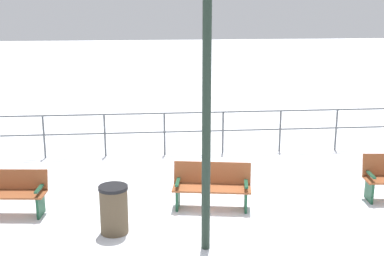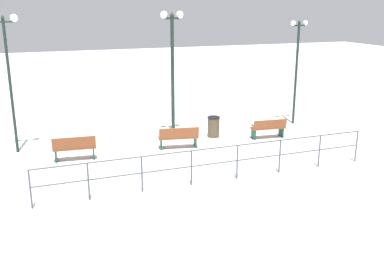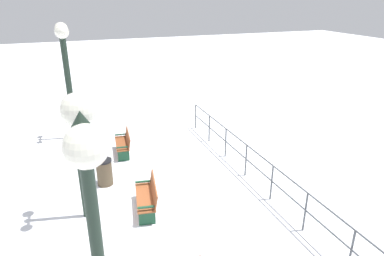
# 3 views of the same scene
# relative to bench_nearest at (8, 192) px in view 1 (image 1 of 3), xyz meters

# --- Properties ---
(ground_plane) EXTENTS (80.00, 80.00, 0.00)m
(ground_plane) POSITION_rel_bench_nearest_xyz_m (0.11, 3.98, -0.45)
(ground_plane) COLOR white
(ground_plane) RESTS_ON ground
(bench_nearest) EXTENTS (0.67, 1.51, 0.86)m
(bench_nearest) POSITION_rel_bench_nearest_xyz_m (0.00, 0.00, 0.00)
(bench_nearest) COLOR brown
(bench_nearest) RESTS_ON ground
(bench_second) EXTENTS (0.81, 1.63, 0.90)m
(bench_second) POSITION_rel_bench_nearest_xyz_m (0.03, 4.00, 0.01)
(bench_second) COLOR brown
(bench_second) RESTS_ON ground
(lamppost_middle) EXTENTS (0.31, 0.98, 5.24)m
(lamppost_middle) POSITION_rel_bench_nearest_xyz_m (1.75, 3.66, 3.10)
(lamppost_middle) COLOR #1E2D23
(lamppost_middle) RESTS_ON ground
(waterfront_railing) EXTENTS (0.05, 11.10, 1.16)m
(waterfront_railing) POSITION_rel_bench_nearest_xyz_m (-3.59, 3.98, 0.31)
(waterfront_railing) COLOR #4C5156
(waterfront_railing) RESTS_ON ground
(trash_bin) EXTENTS (0.53, 0.53, 0.89)m
(trash_bin) POSITION_rel_bench_nearest_xyz_m (1.01, 2.09, -0.00)
(trash_bin) COLOR brown
(trash_bin) RESTS_ON ground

